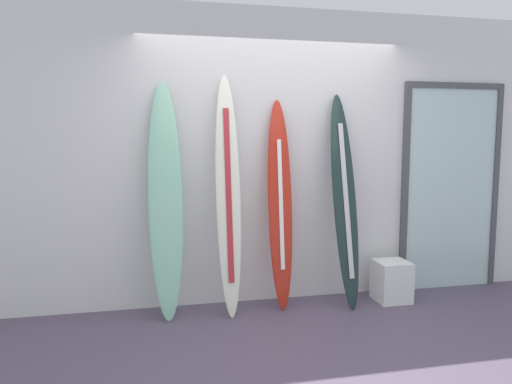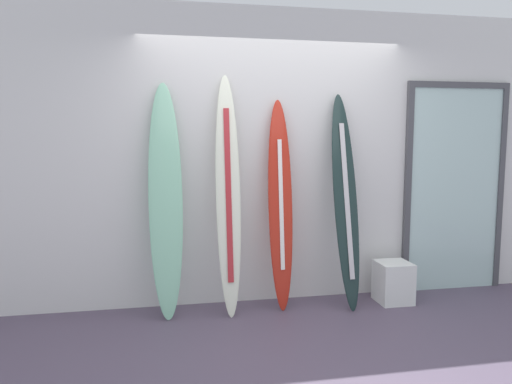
% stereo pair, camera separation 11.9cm
% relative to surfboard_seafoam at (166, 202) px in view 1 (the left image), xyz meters
% --- Properties ---
extents(ground, '(8.00, 8.00, 0.04)m').
position_rel_surfboard_seafoam_xyz_m(ground, '(1.02, -0.98, -1.04)').
color(ground, '#524559').
extents(wall_back, '(7.20, 0.20, 2.80)m').
position_rel_surfboard_seafoam_xyz_m(wall_back, '(1.02, 0.32, 0.38)').
color(wall_back, silver).
rests_on(wall_back, ground).
extents(surfboard_seafoam, '(0.31, 0.39, 2.08)m').
position_rel_surfboard_seafoam_xyz_m(surfboard_seafoam, '(0.00, 0.00, 0.00)').
color(surfboard_seafoam, '#8ACBA8').
rests_on(surfboard_seafoam, ground).
extents(surfboard_ivory, '(0.23, 0.44, 2.16)m').
position_rel_surfboard_seafoam_xyz_m(surfboard_ivory, '(0.55, -0.02, 0.04)').
color(surfboard_ivory, silver).
rests_on(surfboard_ivory, ground).
extents(surfboard_crimson, '(0.24, 0.38, 1.95)m').
position_rel_surfboard_seafoam_xyz_m(surfboard_crimson, '(1.05, 0.02, -0.07)').
color(surfboard_crimson, red).
rests_on(surfboard_crimson, ground).
extents(surfboard_charcoal, '(0.25, 0.52, 2.01)m').
position_rel_surfboard_seafoam_xyz_m(surfboard_charcoal, '(1.65, -0.06, -0.02)').
color(surfboard_charcoal, '#1B2D2C').
rests_on(surfboard_charcoal, ground).
extents(display_block_left, '(0.32, 0.32, 0.39)m').
position_rel_surfboard_seafoam_xyz_m(display_block_left, '(2.15, -0.09, -0.83)').
color(display_block_left, silver).
rests_on(display_block_left, ground).
extents(glass_door, '(1.12, 0.06, 2.15)m').
position_rel_surfboard_seafoam_xyz_m(glass_door, '(2.95, 0.20, 0.08)').
color(glass_door, silver).
rests_on(glass_door, ground).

